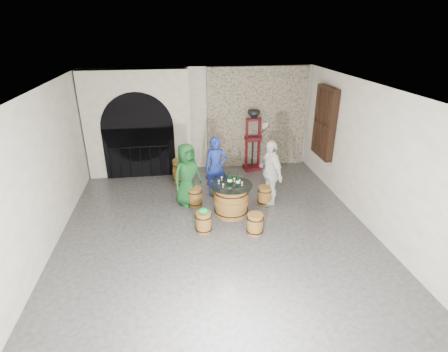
{
  "coord_description": "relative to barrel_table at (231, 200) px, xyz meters",
  "views": [
    {
      "loc": [
        -0.82,
        -6.72,
        4.38
      ],
      "look_at": [
        0.27,
        0.78,
        1.05
      ],
      "focal_mm": 28.0,
      "sensor_mm": 36.0,
      "label": 1
    }
  ],
  "objects": [
    {
      "name": "wall_back",
      "position": [
        -0.46,
        3.2,
        1.21
      ],
      "size": [
        8.0,
        0.0,
        8.0
      ],
      "primitive_type": "plane",
      "rotation": [
        1.57,
        0.0,
        0.0
      ],
      "color": "beige",
      "rests_on": "ground"
    },
    {
      "name": "barrel_stool_left",
      "position": [
        -0.86,
        0.58,
        -0.15
      ],
      "size": [
        0.38,
        0.38,
        0.5
      ],
      "color": "#916029",
      "rests_on": "ground"
    },
    {
      "name": "arched_opening",
      "position": [
        -2.36,
        2.94,
        1.19
      ],
      "size": [
        3.1,
        0.6,
        3.19
      ],
      "color": "beige",
      "rests_on": "ground"
    },
    {
      "name": "tasting_glass_e",
      "position": [
        0.25,
        -0.06,
        0.45
      ],
      "size": [
        0.05,
        0.05,
        0.1
      ],
      "primitive_type": null,
      "color": "#AB6221",
      "rests_on": "barrel_table"
    },
    {
      "name": "control_box",
      "position": [
        1.59,
        3.06,
        0.96
      ],
      "size": [
        0.18,
        0.1,
        0.22
      ],
      "primitive_type": "cube",
      "color": "silver",
      "rests_on": "wall_back"
    },
    {
      "name": "corking_press",
      "position": [
        1.15,
        2.77,
        0.73
      ],
      "size": [
        0.8,
        0.46,
        1.93
      ],
      "rotation": [
        0.0,
        0.0,
        0.06
      ],
      "color": "#450B13",
      "rests_on": "ground"
    },
    {
      "name": "barrel_table",
      "position": [
        0.0,
        0.0,
        0.0
      ],
      "size": [
        1.03,
        1.03,
        0.8
      ],
      "color": "#916029",
      "rests_on": "ground"
    },
    {
      "name": "wall_right",
      "position": [
        3.04,
        -0.8,
        1.21
      ],
      "size": [
        0.0,
        8.0,
        8.0
      ],
      "primitive_type": "plane",
      "rotation": [
        1.57,
        0.0,
        -1.57
      ],
      "color": "beige",
      "rests_on": "ground"
    },
    {
      "name": "tasting_glass_a",
      "position": [
        -0.22,
        -0.11,
        0.45
      ],
      "size": [
        0.05,
        0.05,
        0.1
      ],
      "primitive_type": null,
      "color": "#AB6221",
      "rests_on": "barrel_table"
    },
    {
      "name": "wall_left",
      "position": [
        -3.96,
        -0.8,
        1.21
      ],
      "size": [
        0.0,
        8.0,
        8.0
      ],
      "primitive_type": "plane",
      "rotation": [
        1.57,
        0.0,
        1.57
      ],
      "color": "beige",
      "rests_on": "ground"
    },
    {
      "name": "person_white",
      "position": [
        1.08,
        0.44,
        0.47
      ],
      "size": [
        0.67,
        1.09,
        1.73
      ],
      "primitive_type": "imported",
      "rotation": [
        0.0,
        0.0,
        -1.31
      ],
      "color": "silver",
      "rests_on": "ground"
    },
    {
      "name": "person_blue",
      "position": [
        -0.24,
        1.09,
        0.43
      ],
      "size": [
        0.62,
        0.42,
        1.65
      ],
      "primitive_type": "imported",
      "rotation": [
        0.0,
        0.0,
        0.04
      ],
      "color": "navy",
      "rests_on": "ground"
    },
    {
      "name": "wine_bottle_left",
      "position": [
        -0.04,
        0.06,
        0.53
      ],
      "size": [
        0.08,
        0.08,
        0.32
      ],
      "color": "black",
      "rests_on": "barrel_table"
    },
    {
      "name": "barrel_stool_far",
      "position": [
        -0.22,
        1.01,
        -0.15
      ],
      "size": [
        0.38,
        0.38,
        0.5
      ],
      "color": "#916029",
      "rests_on": "ground"
    },
    {
      "name": "barrel_stool_near_left",
      "position": [
        -0.75,
        -0.71,
        -0.15
      ],
      "size": [
        0.38,
        0.38,
        0.5
      ],
      "color": "#916029",
      "rests_on": "ground"
    },
    {
      "name": "wall_front",
      "position": [
        -0.46,
        -4.8,
        1.21
      ],
      "size": [
        8.0,
        0.0,
        8.0
      ],
      "primitive_type": "plane",
      "rotation": [
        -1.57,
        0.0,
        0.0
      ],
      "color": "beige",
      "rests_on": "ground"
    },
    {
      "name": "ground",
      "position": [
        -0.46,
        -0.8,
        -0.39
      ],
      "size": [
        8.0,
        8.0,
        0.0
      ],
      "primitive_type": "plane",
      "color": "#2E2E31",
      "rests_on": "ground"
    },
    {
      "name": "tasting_glass_f",
      "position": [
        -0.29,
        0.11,
        0.45
      ],
      "size": [
        0.05,
        0.05,
        0.1
      ],
      "primitive_type": null,
      "color": "#AB6221",
      "rests_on": "barrel_table"
    },
    {
      "name": "stone_facing_panel",
      "position": [
        1.34,
        3.14,
        1.21
      ],
      "size": [
        3.2,
        0.12,
        3.18
      ],
      "primitive_type": "cube",
      "color": "#A0957F",
      "rests_on": "ground"
    },
    {
      "name": "tasting_glass_d",
      "position": [
        0.11,
        0.18,
        0.45
      ],
      "size": [
        0.05,
        0.05,
        0.1
      ],
      "primitive_type": null,
      "color": "#AB6221",
      "rests_on": "barrel_table"
    },
    {
      "name": "person_green",
      "position": [
        -1.03,
        0.69,
        0.43
      ],
      "size": [
        0.96,
        0.89,
        1.65
      ],
      "primitive_type": "imported",
      "rotation": [
        0.0,
        0.0,
        0.6
      ],
      "color": "#13461C",
      "rests_on": "ground"
    },
    {
      "name": "tasting_glass_c",
      "position": [
        -0.19,
        0.31,
        0.45
      ],
      "size": [
        0.05,
        0.05,
        0.1
      ],
      "primitive_type": null,
      "color": "#AB6221",
      "rests_on": "barrel_table"
    },
    {
      "name": "barrel_stool_near_right",
      "position": [
        0.39,
        -0.96,
        -0.15
      ],
      "size": [
        0.38,
        0.38,
        0.5
      ],
      "color": "#916029",
      "rests_on": "ground"
    },
    {
      "name": "side_barrel",
      "position": [
        -1.17,
        2.14,
        -0.05
      ],
      "size": [
        0.51,
        0.51,
        0.68
      ],
      "rotation": [
        0.0,
        0.0,
        0.15
      ],
      "color": "#916029",
      "rests_on": "ground"
    },
    {
      "name": "wine_bottle_right",
      "position": [
        -0.01,
        0.06,
        0.53
      ],
      "size": [
        0.08,
        0.08,
        0.32
      ],
      "color": "black",
      "rests_on": "barrel_table"
    },
    {
      "name": "green_cap",
      "position": [
        -0.75,
        -0.71,
        0.15
      ],
      "size": [
        0.25,
        0.2,
        0.11
      ],
      "color": "#0D9631",
      "rests_on": "barrel_stool_near_left"
    },
    {
      "name": "wine_bottle_center",
      "position": [
        0.15,
        -0.05,
        0.53
      ],
      "size": [
        0.08,
        0.08,
        0.32
      ],
      "color": "black",
      "rests_on": "barrel_table"
    },
    {
      "name": "tasting_glass_b",
      "position": [
        0.21,
        0.07,
        0.45
      ],
      "size": [
        0.05,
        0.05,
        0.1
      ],
      "primitive_type": null,
      "color": "#AB6221",
      "rests_on": "barrel_table"
    },
    {
      "name": "ceiling",
      "position": [
        -0.46,
        -0.8,
        2.81
      ],
      "size": [
        8.0,
        8.0,
        0.0
      ],
      "primitive_type": "plane",
      "rotation": [
        3.14,
        0.0,
        0.0
      ],
      "color": "beige",
      "rests_on": "wall_back"
    },
    {
      "name": "shuttered_window",
      "position": [
        2.92,
        1.6,
        1.41
      ],
      "size": [
        0.23,
        1.1,
        2.0
      ],
      "color": "black",
      "rests_on": "wall_right"
    },
    {
      "name": "barrel_stool_right",
      "position": [
        0.96,
        0.39,
        -0.15
      ],
      "size": [
        0.38,
        0.38,
        0.5
      ],
      "color": "#916029",
      "rests_on": "ground"
    }
  ]
}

